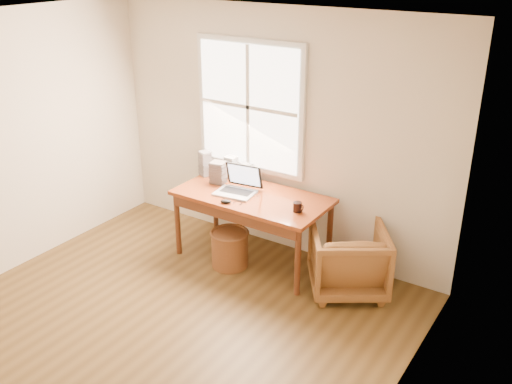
% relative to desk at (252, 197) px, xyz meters
% --- Properties ---
extents(room_shell, '(4.04, 4.54, 2.64)m').
position_rel_desk_xyz_m(room_shell, '(-0.02, -1.64, 0.59)').
color(room_shell, brown).
rests_on(room_shell, ground).
extents(desk, '(1.60, 0.80, 0.04)m').
position_rel_desk_xyz_m(desk, '(0.00, 0.00, 0.00)').
color(desk, brown).
rests_on(desk, room_shell).
extents(armchair, '(0.99, 1.00, 0.66)m').
position_rel_desk_xyz_m(armchair, '(1.11, 0.00, -0.40)').
color(armchair, brown).
rests_on(armchair, room_shell).
extents(wicker_stool, '(0.47, 0.47, 0.38)m').
position_rel_desk_xyz_m(wicker_stool, '(-0.12, -0.25, -0.54)').
color(wicker_stool, brown).
rests_on(wicker_stool, room_shell).
extents(laptop, '(0.40, 0.41, 0.27)m').
position_rel_desk_xyz_m(laptop, '(-0.16, -0.08, 0.15)').
color(laptop, silver).
rests_on(laptop, desk).
extents(mouse, '(0.13, 0.10, 0.04)m').
position_rel_desk_xyz_m(mouse, '(-0.11, -0.31, 0.04)').
color(mouse, black).
rests_on(mouse, desk).
extents(coffee_mug, '(0.11, 0.11, 0.10)m').
position_rel_desk_xyz_m(coffee_mug, '(0.59, -0.09, 0.07)').
color(coffee_mug, black).
rests_on(coffee_mug, desk).
extents(cd_stack_a, '(0.14, 0.12, 0.25)m').
position_rel_desk_xyz_m(cd_stack_a, '(-0.45, 0.27, 0.14)').
color(cd_stack_a, silver).
rests_on(cd_stack_a, desk).
extents(cd_stack_b, '(0.18, 0.16, 0.24)m').
position_rel_desk_xyz_m(cd_stack_b, '(-0.49, 0.07, 0.14)').
color(cd_stack_b, '#292A2F').
rests_on(cd_stack_b, desk).
extents(cd_stack_c, '(0.16, 0.15, 0.28)m').
position_rel_desk_xyz_m(cd_stack_c, '(-0.74, 0.18, 0.16)').
color(cd_stack_c, '#9F9EAB').
rests_on(cd_stack_c, desk).
extents(cd_stack_d, '(0.17, 0.16, 0.18)m').
position_rel_desk_xyz_m(cd_stack_d, '(-0.30, 0.36, 0.11)').
color(cd_stack_d, '#AEB3B9').
rests_on(cd_stack_d, desk).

